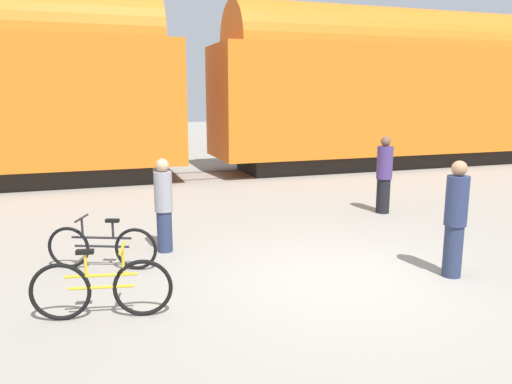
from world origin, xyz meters
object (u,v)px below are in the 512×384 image
freight_train (197,84)px  person_in_navy (455,219)px  bicycle_black (102,247)px  person_in_grey (164,205)px  bicycle_yellow (102,288)px  person_in_purple (384,175)px

freight_train → person_in_navy: 10.38m
bicycle_black → person_in_grey: bearing=28.4°
bicycle_black → person_in_grey: (1.03, 0.56, 0.46)m
bicycle_yellow → person_in_purple: person_in_purple is taller
person_in_navy → person_in_grey: (-3.81, 2.52, -0.06)m
freight_train → person_in_purple: freight_train is taller
person_in_purple → person_in_grey: bearing=14.1°
bicycle_black → person_in_navy: size_ratio=0.93×
bicycle_black → person_in_navy: bearing=-22.1°
bicycle_yellow → bicycle_black: bearing=88.3°
bicycle_yellow → freight_train: bearing=71.4°
bicycle_yellow → person_in_navy: size_ratio=0.96×
person_in_navy → bicycle_black: bearing=-175.8°
freight_train → bicycle_yellow: bearing=-108.6°
bicycle_black → person_in_navy: (4.84, -1.97, 0.52)m
freight_train → bicycle_yellow: (-3.31, -9.87, -2.55)m
person_in_navy → freight_train: bearing=125.2°
bicycle_yellow → person_in_navy: person_in_navy is taller
bicycle_yellow → person_in_purple: (6.13, 3.57, 0.48)m
freight_train → person_in_grey: freight_train is taller
freight_train → bicycle_black: bearing=-111.9°
freight_train → person_in_grey: size_ratio=33.62×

